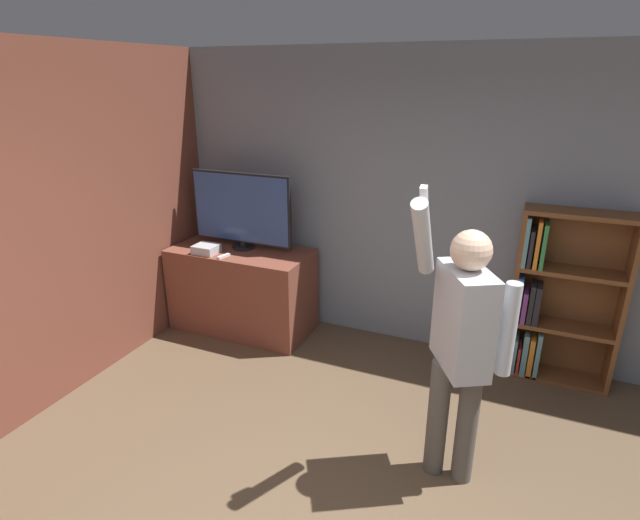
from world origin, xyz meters
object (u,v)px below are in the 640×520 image
object	(u,v)px
television	(241,210)
bookshelf	(553,302)
game_console	(206,249)
person	(461,337)

from	to	relation	value
television	bookshelf	distance (m)	2.88
television	bookshelf	xyz separation A→B (m)	(2.83, 0.20, -0.53)
bookshelf	game_console	bearing A→B (deg)	-171.36
bookshelf	person	distance (m)	1.62
television	game_console	world-z (taller)	television
bookshelf	television	bearing A→B (deg)	-175.91
game_console	person	world-z (taller)	person
bookshelf	person	bearing A→B (deg)	-110.30
television	game_console	xyz separation A→B (m)	(-0.25, -0.27, -0.35)
game_console	bookshelf	bearing A→B (deg)	8.64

